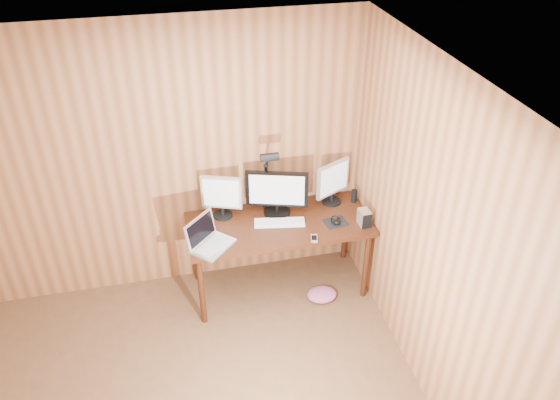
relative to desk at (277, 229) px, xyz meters
name	(u,v)px	position (x,y,z in m)	size (l,w,h in m)	color
room_shell	(180,339)	(-0.93, -1.70, 0.62)	(4.00, 4.00, 4.00)	brown
desk	(277,229)	(0.00, 0.00, 0.00)	(1.60, 0.70, 0.75)	#3B1A0C
monitor_center	(277,193)	(0.02, 0.07, 0.34)	(0.53, 0.24, 0.43)	black
monitor_left	(222,196)	(-0.46, 0.14, 0.34)	(0.35, 0.17, 0.41)	black
monitor_right	(333,182)	(0.55, 0.13, 0.35)	(0.34, 0.20, 0.42)	black
laptop	(208,239)	(-0.64, -0.25, 0.18)	(0.43, 0.43, 0.25)	silver
keyboard	(280,222)	(0.00, -0.09, 0.13)	(0.46, 0.21, 0.02)	white
mousepad	(336,222)	(0.49, -0.18, 0.12)	(0.19, 0.16, 0.00)	black
mouse	(336,220)	(0.49, -0.18, 0.15)	(0.07, 0.12, 0.04)	black
hard_drive	(364,218)	(0.72, -0.26, 0.19)	(0.09, 0.13, 0.14)	silver
phone	(314,238)	(0.24, -0.37, 0.13)	(0.08, 0.12, 0.02)	silver
speaker	(354,196)	(0.75, 0.10, 0.18)	(0.05, 0.05, 0.13)	black
desk_lamp	(268,172)	(-0.05, 0.11, 0.54)	(0.16, 0.22, 0.68)	black
fabric_pile	(322,294)	(0.35, -0.32, -0.58)	(0.28, 0.23, 0.09)	#BE5C86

